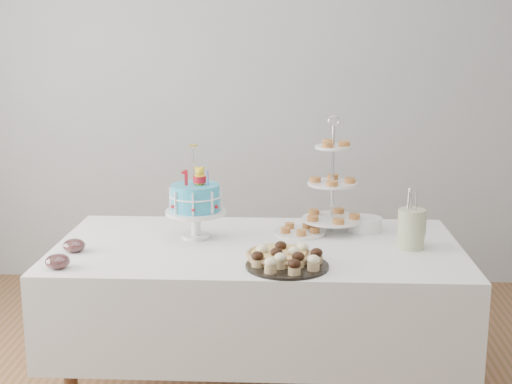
{
  "coord_description": "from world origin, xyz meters",
  "views": [
    {
      "loc": [
        0.15,
        -2.95,
        1.75
      ],
      "look_at": [
        -0.01,
        0.3,
        1.03
      ],
      "focal_mm": 50.0,
      "sensor_mm": 36.0,
      "label": 1
    }
  ],
  "objects_px": {
    "table": "(258,290)",
    "jam_bowl_a": "(57,262)",
    "plate_stack": "(365,224)",
    "utensil_pitcher": "(411,227)",
    "jam_bowl_b": "(74,246)",
    "pastry_plate": "(300,230)",
    "birthday_cake": "(196,213)",
    "cupcake_tray": "(287,258)",
    "pie": "(279,256)",
    "tiered_stand": "(332,184)"
  },
  "relations": [
    {
      "from": "tiered_stand",
      "to": "jam_bowl_b",
      "type": "relative_size",
      "value": 5.75
    },
    {
      "from": "birthday_cake",
      "to": "utensil_pitcher",
      "type": "distance_m",
      "value": 1.03
    },
    {
      "from": "table",
      "to": "birthday_cake",
      "type": "bearing_deg",
      "value": 161.99
    },
    {
      "from": "plate_stack",
      "to": "jam_bowl_a",
      "type": "bearing_deg",
      "value": -154.19
    },
    {
      "from": "plate_stack",
      "to": "utensil_pitcher",
      "type": "distance_m",
      "value": 0.35
    },
    {
      "from": "birthday_cake",
      "to": "utensil_pitcher",
      "type": "xyz_separation_m",
      "value": [
        1.02,
        -0.12,
        -0.02
      ]
    },
    {
      "from": "table",
      "to": "jam_bowl_b",
      "type": "relative_size",
      "value": 18.73
    },
    {
      "from": "jam_bowl_a",
      "to": "pastry_plate",
      "type": "bearing_deg",
      "value": 29.45
    },
    {
      "from": "plate_stack",
      "to": "jam_bowl_a",
      "type": "xyz_separation_m",
      "value": [
        -1.37,
        -0.66,
        -0.0
      ]
    },
    {
      "from": "table",
      "to": "pastry_plate",
      "type": "xyz_separation_m",
      "value": [
        0.2,
        0.2,
        0.24
      ]
    },
    {
      "from": "jam_bowl_a",
      "to": "jam_bowl_b",
      "type": "bearing_deg",
      "value": 90.0
    },
    {
      "from": "cupcake_tray",
      "to": "plate_stack",
      "type": "distance_m",
      "value": 0.72
    },
    {
      "from": "plate_stack",
      "to": "utensil_pitcher",
      "type": "xyz_separation_m",
      "value": [
        0.18,
        -0.29,
        0.07
      ]
    },
    {
      "from": "plate_stack",
      "to": "jam_bowl_b",
      "type": "height_order",
      "value": "plate_stack"
    },
    {
      "from": "pie",
      "to": "jam_bowl_a",
      "type": "bearing_deg",
      "value": -171.77
    },
    {
      "from": "tiered_stand",
      "to": "plate_stack",
      "type": "relative_size",
      "value": 3.38
    },
    {
      "from": "tiered_stand",
      "to": "plate_stack",
      "type": "height_order",
      "value": "tiered_stand"
    },
    {
      "from": "jam_bowl_b",
      "to": "cupcake_tray",
      "type": "bearing_deg",
      "value": -10.27
    },
    {
      "from": "table",
      "to": "pie",
      "type": "distance_m",
      "value": 0.37
    },
    {
      "from": "pie",
      "to": "jam_bowl_b",
      "type": "relative_size",
      "value": 2.86
    },
    {
      "from": "pie",
      "to": "plate_stack",
      "type": "distance_m",
      "value": 0.68
    },
    {
      "from": "birthday_cake",
      "to": "plate_stack",
      "type": "bearing_deg",
      "value": 10.09
    },
    {
      "from": "jam_bowl_b",
      "to": "utensil_pitcher",
      "type": "bearing_deg",
      "value": 4.88
    },
    {
      "from": "plate_stack",
      "to": "utensil_pitcher",
      "type": "height_order",
      "value": "utensil_pitcher"
    },
    {
      "from": "jam_bowl_a",
      "to": "jam_bowl_b",
      "type": "xyz_separation_m",
      "value": [
        0.0,
        0.24,
        -0.0
      ]
    },
    {
      "from": "pastry_plate",
      "to": "plate_stack",
      "type": "bearing_deg",
      "value": 12.89
    },
    {
      "from": "cupcake_tray",
      "to": "jam_bowl_b",
      "type": "height_order",
      "value": "cupcake_tray"
    },
    {
      "from": "plate_stack",
      "to": "pastry_plate",
      "type": "distance_m",
      "value": 0.34
    },
    {
      "from": "cupcake_tray",
      "to": "plate_stack",
      "type": "xyz_separation_m",
      "value": [
        0.39,
        0.6,
        -0.01
      ]
    },
    {
      "from": "birthday_cake",
      "to": "jam_bowl_b",
      "type": "bearing_deg",
      "value": -156.47
    },
    {
      "from": "utensil_pitcher",
      "to": "jam_bowl_b",
      "type": "bearing_deg",
      "value": 174.61
    },
    {
      "from": "table",
      "to": "cupcake_tray",
      "type": "relative_size",
      "value": 5.34
    },
    {
      "from": "pastry_plate",
      "to": "jam_bowl_b",
      "type": "bearing_deg",
      "value": -161.44
    },
    {
      "from": "plate_stack",
      "to": "utensil_pitcher",
      "type": "bearing_deg",
      "value": -57.76
    },
    {
      "from": "table",
      "to": "utensil_pitcher",
      "type": "bearing_deg",
      "value": -1.44
    },
    {
      "from": "table",
      "to": "plate_stack",
      "type": "height_order",
      "value": "plate_stack"
    },
    {
      "from": "tiered_stand",
      "to": "jam_bowl_a",
      "type": "relative_size",
      "value": 5.59
    },
    {
      "from": "jam_bowl_a",
      "to": "birthday_cake",
      "type": "bearing_deg",
      "value": 42.53
    },
    {
      "from": "pie",
      "to": "pastry_plate",
      "type": "distance_m",
      "value": 0.46
    },
    {
      "from": "table",
      "to": "jam_bowl_a",
      "type": "bearing_deg",
      "value": -155.14
    },
    {
      "from": "birthday_cake",
      "to": "plate_stack",
      "type": "distance_m",
      "value": 0.86
    },
    {
      "from": "table",
      "to": "pastry_plate",
      "type": "bearing_deg",
      "value": 44.65
    },
    {
      "from": "utensil_pitcher",
      "to": "table",
      "type": "bearing_deg",
      "value": 168.29
    },
    {
      "from": "tiered_stand",
      "to": "cupcake_tray",
      "type": "bearing_deg",
      "value": -110.98
    },
    {
      "from": "pastry_plate",
      "to": "jam_bowl_a",
      "type": "xyz_separation_m",
      "value": [
        -1.04,
        -0.59,
        0.01
      ]
    },
    {
      "from": "cupcake_tray",
      "to": "jam_bowl_b",
      "type": "bearing_deg",
      "value": 169.73
    },
    {
      "from": "birthday_cake",
      "to": "plate_stack",
      "type": "relative_size",
      "value": 2.62
    },
    {
      "from": "pastry_plate",
      "to": "jam_bowl_b",
      "type": "distance_m",
      "value": 1.1
    },
    {
      "from": "tiered_stand",
      "to": "pastry_plate",
      "type": "height_order",
      "value": "tiered_stand"
    },
    {
      "from": "table",
      "to": "utensil_pitcher",
      "type": "xyz_separation_m",
      "value": [
        0.72,
        -0.02,
        0.33
      ]
    }
  ]
}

